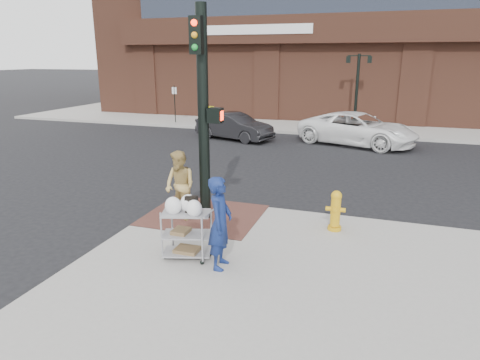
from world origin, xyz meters
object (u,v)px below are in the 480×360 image
(utility_cart, at_px, (187,230))
(woman_blue, at_px, (220,223))
(traffic_signal_pole, at_px, (204,109))
(minivan_white, at_px, (358,129))
(sedan_dark, at_px, (234,126))
(fire_hydrant, at_px, (336,210))
(pedestrian_tan, at_px, (180,186))
(lamp_post, at_px, (357,83))

(utility_cart, bearing_deg, woman_blue, -11.09)
(traffic_signal_pole, relative_size, minivan_white, 0.92)
(traffic_signal_pole, height_order, woman_blue, traffic_signal_pole)
(sedan_dark, height_order, utility_cart, utility_cart)
(traffic_signal_pole, distance_m, utility_cart, 3.04)
(fire_hydrant, bearing_deg, woman_blue, -126.37)
(minivan_white, bearing_deg, traffic_signal_pole, -175.27)
(woman_blue, relative_size, fire_hydrant, 1.88)
(woman_blue, xyz_separation_m, pedestrian_tan, (-1.83, 2.03, -0.04))
(lamp_post, xyz_separation_m, pedestrian_tan, (-3.03, -15.49, -1.62))
(pedestrian_tan, height_order, fire_hydrant, pedestrian_tan)
(traffic_signal_pole, bearing_deg, utility_cart, -76.87)
(minivan_white, xyz_separation_m, utility_cart, (-2.39, -13.53, -0.02))
(minivan_white, distance_m, fire_hydrant, 11.17)
(traffic_signal_pole, relative_size, pedestrian_tan, 2.94)
(woman_blue, relative_size, utility_cart, 1.39)
(traffic_signal_pole, height_order, utility_cart, traffic_signal_pole)
(woman_blue, distance_m, fire_hydrant, 3.15)
(lamp_post, height_order, woman_blue, lamp_post)
(pedestrian_tan, xyz_separation_m, utility_cart, (1.06, -1.88, -0.27))
(traffic_signal_pole, xyz_separation_m, fire_hydrant, (3.12, 0.22, -2.20))
(sedan_dark, xyz_separation_m, utility_cart, (3.54, -12.96, 0.07))
(pedestrian_tan, bearing_deg, minivan_white, 95.84)
(sedan_dark, relative_size, minivan_white, 0.74)
(woman_blue, bearing_deg, lamp_post, -9.22)
(lamp_post, height_order, fire_hydrant, lamp_post)
(sedan_dark, bearing_deg, traffic_signal_pole, -146.51)
(traffic_signal_pole, relative_size, fire_hydrant, 5.28)
(lamp_post, relative_size, woman_blue, 2.25)
(pedestrian_tan, bearing_deg, sedan_dark, 124.95)
(pedestrian_tan, bearing_deg, woman_blue, -25.71)
(sedan_dark, distance_m, utility_cart, 13.44)
(pedestrian_tan, xyz_separation_m, minivan_white, (3.44, 11.65, -0.25))
(traffic_signal_pole, bearing_deg, lamp_post, 80.76)
(fire_hydrant, bearing_deg, traffic_signal_pole, -175.97)
(sedan_dark, bearing_deg, pedestrian_tan, -149.58)
(lamp_post, height_order, pedestrian_tan, lamp_post)
(traffic_signal_pole, distance_m, fire_hydrant, 3.82)
(sedan_dark, bearing_deg, utility_cart, -146.93)
(lamp_post, relative_size, minivan_white, 0.74)
(fire_hydrant, bearing_deg, utility_cart, -137.96)
(woman_blue, distance_m, sedan_dark, 13.81)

